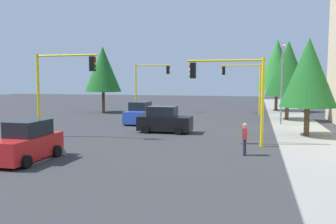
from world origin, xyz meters
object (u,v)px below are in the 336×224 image
tree_roadside_near (309,73)px  tree_roadside_far (277,65)px  traffic_signal_near_right (61,78)px  traffic_signal_far_right (149,78)px  tree_roadside_mid (288,69)px  car_blue (140,114)px  car_black (164,121)px  street_lamp_curbside (282,75)px  car_red (27,143)px  pedestrian_crossing (245,138)px  traffic_signal_far_left (244,79)px  tree_opposite_side (103,69)px  traffic_signal_near_left (230,83)px

tree_roadside_near → tree_roadside_far: bearing=-177.1°
traffic_signal_near_right → traffic_signal_far_right: size_ratio=0.97×
tree_roadside_far → tree_roadside_mid: 10.05m
car_blue → tree_roadside_near: bearing=71.3°
car_black → traffic_signal_near_right: bearing=-57.1°
street_lamp_curbside → car_red: size_ratio=1.78×
pedestrian_crossing → street_lamp_curbside: bearing=168.1°
tree_roadside_near → tree_roadside_far: 20.08m
traffic_signal_far_left → car_black: size_ratio=1.44×
tree_opposite_side → tree_roadside_far: 21.37m
traffic_signal_near_left → tree_roadside_mid: size_ratio=0.69×
traffic_signal_near_left → traffic_signal_far_right: bearing=-150.4°
tree_roadside_near → tree_roadside_mid: tree_roadside_mid is taller
traffic_signal_far_right → car_black: 17.47m
tree_roadside_near → pedestrian_crossing: bearing=-30.1°
traffic_signal_far_left → tree_roadside_mid: 7.44m
tree_opposite_side → car_blue: size_ratio=1.96×
traffic_signal_near_left → car_black: bearing=-127.8°
traffic_signal_near_left → car_red: 11.71m
traffic_signal_far_right → car_blue: (11.41, 2.66, -3.26)m
traffic_signal_near_right → tree_opposite_side: (-18.00, -5.29, 1.20)m
tree_roadside_near → traffic_signal_far_right: bearing=-134.6°
tree_roadside_near → pedestrian_crossing: tree_roadside_near is taller
car_blue → tree_roadside_mid: bearing=112.5°
traffic_signal_far_right → street_lamp_curbside: size_ratio=0.84×
tree_opposite_side → tree_roadside_far: (-6.00, 20.50, 0.59)m
traffic_signal_far_left → street_lamp_curbside: (10.39, 3.49, 0.28)m
car_black → car_red: (10.65, -4.05, -0.00)m
traffic_signal_near_right → tree_opposite_side: tree_opposite_side is taller
street_lamp_curbside → pedestrian_crossing: 13.05m
car_red → pedestrian_crossing: car_red is taller
tree_roadside_near → car_red: tree_roadside_near is taller
traffic_signal_near_left → car_black: traffic_signal_near_left is taller
tree_roadside_far → pedestrian_crossing: (26.71, -2.89, -4.93)m
car_blue → traffic_signal_near_right: bearing=-17.1°
traffic_signal_near_left → car_red: size_ratio=1.33×
traffic_signal_near_left → tree_roadside_far: bearing=170.8°
traffic_signal_near_left → pedestrian_crossing: 4.03m
street_lamp_curbside → car_black: 10.93m
tree_opposite_side → traffic_signal_far_left: bearing=96.8°
traffic_signal_far_right → car_blue: size_ratio=1.44×
traffic_signal_far_right → tree_roadside_far: size_ratio=0.66×
street_lamp_curbside → car_red: street_lamp_curbside is taller
tree_roadside_far → car_black: bearing=-24.3°
traffic_signal_near_left → tree_roadside_mid: (-14.00, 4.37, 1.29)m
car_black → tree_roadside_far: bearing=155.7°
car_red → car_blue: 15.25m
traffic_signal_near_left → tree_roadside_far: (-24.00, 3.87, 2.12)m
traffic_signal_near_right → street_lamp_curbside: bearing=122.8°
traffic_signal_near_left → tree_roadside_far: 24.40m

